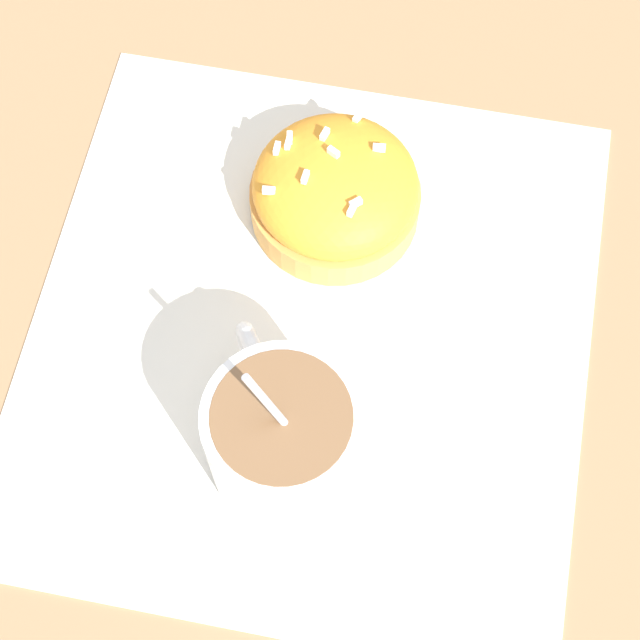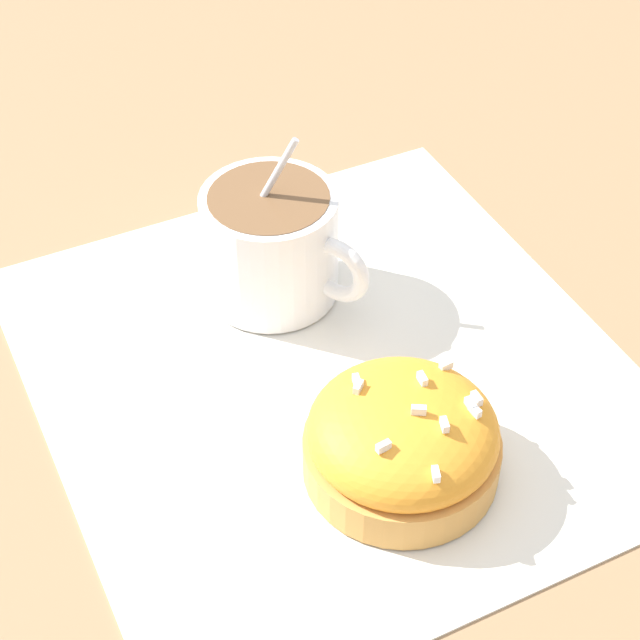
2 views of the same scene
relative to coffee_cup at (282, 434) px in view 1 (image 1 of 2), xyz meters
name	(u,v)px [view 1 (image 1 of 2)]	position (x,y,z in m)	size (l,w,h in m)	color
ground_plane	(310,332)	(0.07, -0.01, -0.04)	(3.00, 3.00, 0.00)	#93704C
paper_napkin	(310,331)	(0.07, -0.01, -0.04)	(0.36, 0.34, 0.00)	white
coffee_cup	(282,434)	(0.00, 0.00, 0.00)	(0.10, 0.08, 0.10)	white
frosted_pastry	(335,192)	(0.15, -0.01, -0.01)	(0.10, 0.10, 0.05)	#D19347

